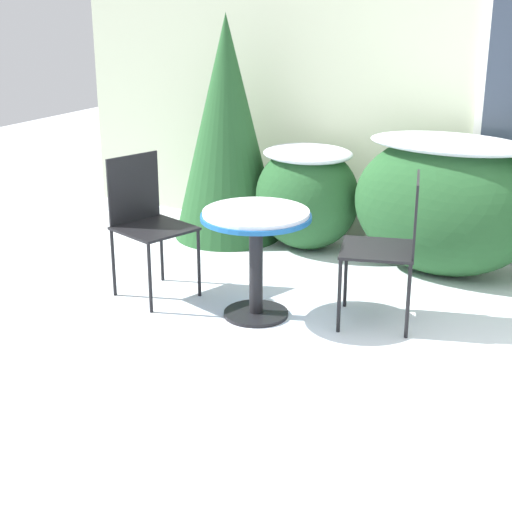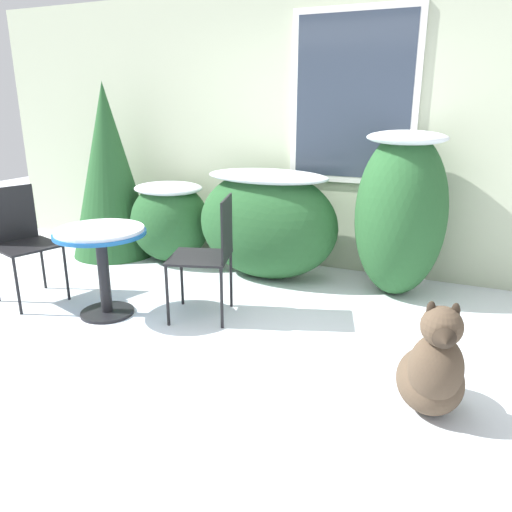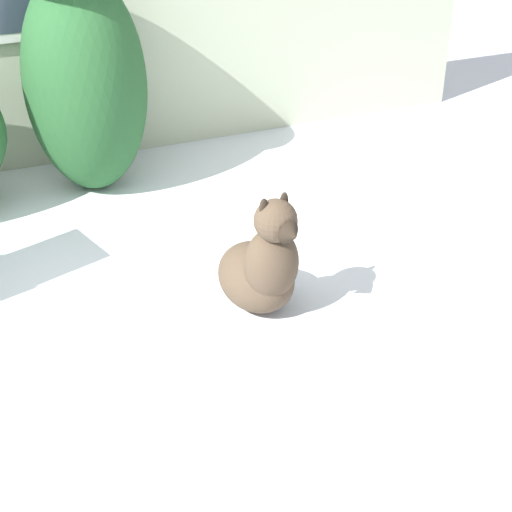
{
  "view_description": "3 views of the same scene",
  "coord_description": "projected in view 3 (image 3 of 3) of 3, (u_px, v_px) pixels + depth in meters",
  "views": [
    {
      "loc": [
        1.1,
        -3.95,
        2.1
      ],
      "look_at": [
        -1.19,
        0.26,
        0.42
      ],
      "focal_mm": 55.0,
      "sensor_mm": 36.0,
      "label": 1
    },
    {
      "loc": [
        1.45,
        -2.7,
        1.67
      ],
      "look_at": [
        0.0,
        0.6,
        0.55
      ],
      "focal_mm": 35.0,
      "sensor_mm": 36.0,
      "label": 2
    },
    {
      "loc": [
        0.05,
        -3.2,
        2.37
      ],
      "look_at": [
        1.35,
        -0.05,
        0.3
      ],
      "focal_mm": 55.0,
      "sensor_mm": 36.0,
      "label": 3
    }
  ],
  "objects": [
    {
      "name": "dog",
      "position": [
        262.0,
        267.0,
        3.97
      ],
      "size": [
        0.45,
        0.66,
        0.71
      ],
      "rotation": [
        0.0,
        0.0,
        0.2
      ],
      "color": "#4C3D2D",
      "rests_on": "ground_plane"
    },
    {
      "name": "shrub_right",
      "position": [
        85.0,
        77.0,
        4.98
      ],
      "size": [
        0.78,
        0.85,
        1.44
      ],
      "color": "#235128",
      "rests_on": "ground_plane"
    }
  ]
}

